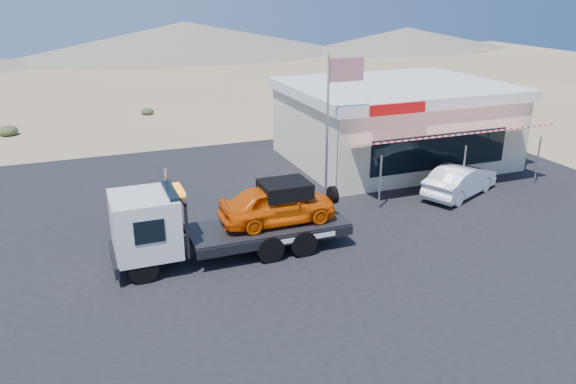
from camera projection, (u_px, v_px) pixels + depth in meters
name	position (u px, v px, depth m)	size (l,w,h in m)	color
ground	(249.00, 274.00, 17.50)	(120.00, 120.00, 0.00)	#9C7C59
asphalt_lot	(276.00, 228.00, 20.80)	(32.00, 24.00, 0.02)	black
tow_truck	(226.00, 217.00, 18.23)	(7.65, 2.27, 2.56)	black
white_sedan	(460.00, 180.00, 23.76)	(1.41, 4.05, 1.33)	silver
jerky_store	(394.00, 122.00, 28.23)	(10.40, 9.97, 3.90)	beige
flagpole	(333.00, 114.00, 21.81)	(1.55, 0.10, 6.00)	#99999E
distant_hills	(13.00, 49.00, 61.73)	(126.00, 48.00, 4.20)	#726B59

